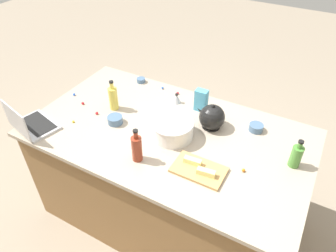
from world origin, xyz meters
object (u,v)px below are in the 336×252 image
at_px(bottle_oil, 113,98).
at_px(bottle_olive, 296,156).
at_px(cutting_board, 199,170).
at_px(butter_stick_left, 193,161).
at_px(kitchen_timer, 177,98).
at_px(bottle_soy, 137,148).
at_px(kettle, 212,117).
at_px(candy_bag, 201,100).
at_px(ramekin_small, 256,128).
at_px(ramekin_medium, 115,120).
at_px(ramekin_wide, 141,80).
at_px(butter_stick_right, 206,172).
at_px(mixing_bowl_large, 173,128).
at_px(laptop, 30,124).

bearing_deg(bottle_oil, bottle_olive, -178.00).
bearing_deg(cutting_board, butter_stick_left, -23.08).
bearing_deg(kitchen_timer, bottle_soy, 96.53).
relative_size(kettle, candy_bag, 1.25).
relative_size(ramekin_small, kitchen_timer, 1.27).
bearing_deg(bottle_oil, ramekin_medium, 128.51).
relative_size(kettle, ramekin_medium, 1.98).
height_order(ramekin_small, ramekin_wide, ramekin_small).
distance_m(butter_stick_left, ramekin_medium, 0.67).
bearing_deg(butter_stick_right, mixing_bowl_large, -33.52).
xyz_separation_m(bottle_oil, butter_stick_left, (-0.77, 0.25, -0.06)).
distance_m(kettle, kitchen_timer, 0.38).
xyz_separation_m(bottle_soy, butter_stick_right, (-0.43, -0.07, -0.06)).
distance_m(ramekin_wide, candy_bag, 0.62).
bearing_deg(ramekin_small, cutting_board, 70.81).
bearing_deg(cutting_board, kitchen_timer, -51.79).
bearing_deg(bottle_soy, candy_bag, -100.72).
bearing_deg(ramekin_wide, butter_stick_right, 141.80).
bearing_deg(butter_stick_right, butter_stick_left, -22.79).
xyz_separation_m(laptop, bottle_soy, (-0.81, -0.11, 0.05)).
xyz_separation_m(laptop, butter_stick_right, (-1.24, -0.18, -0.01)).
bearing_deg(bottle_soy, cutting_board, -166.07).
height_order(cutting_board, butter_stick_right, butter_stick_right).
distance_m(mixing_bowl_large, bottle_soy, 0.31).
xyz_separation_m(butter_stick_right, ramekin_medium, (0.77, -0.16, -0.01)).
distance_m(ramekin_wide, kitchen_timer, 0.42).
distance_m(bottle_oil, ramekin_wide, 0.43).
height_order(bottle_oil, butter_stick_right, bottle_oil).
distance_m(bottle_oil, ramekin_small, 1.05).
height_order(kettle, ramekin_medium, kettle).
distance_m(bottle_soy, butter_stick_left, 0.35).
bearing_deg(ramekin_small, bottle_soy, 48.27).
distance_m(bottle_oil, kitchen_timer, 0.48).
xyz_separation_m(bottle_oil, cutting_board, (-0.83, 0.28, -0.09)).
relative_size(bottle_oil, ramekin_small, 2.42).
xyz_separation_m(mixing_bowl_large, butter_stick_right, (-0.34, 0.23, -0.03)).
distance_m(cutting_board, butter_stick_left, 0.06).
distance_m(mixing_bowl_large, butter_stick_left, 0.30).
distance_m(bottle_soy, ramekin_small, 0.85).
xyz_separation_m(bottle_oil, candy_bag, (-0.58, -0.30, -0.01)).
height_order(mixing_bowl_large, bottle_olive, bottle_olive).
height_order(mixing_bowl_large, ramekin_small, mixing_bowl_large).
height_order(bottle_oil, bottle_olive, bottle_oil).
relative_size(kettle, ramekin_small, 2.19).
height_order(butter_stick_left, ramekin_small, butter_stick_left).
xyz_separation_m(kettle, ramekin_wide, (0.76, -0.27, -0.06)).
bearing_deg(kitchen_timer, ramekin_medium, 59.08).
bearing_deg(candy_bag, cutting_board, 113.41).
height_order(laptop, bottle_soy, bottle_soy).
relative_size(bottle_soy, kettle, 1.09).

